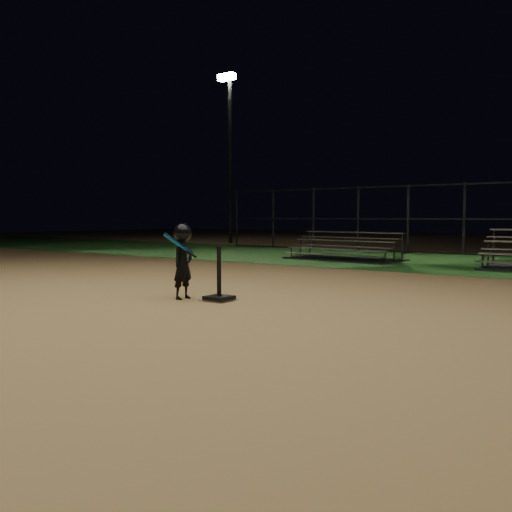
{
  "coord_description": "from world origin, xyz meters",
  "views": [
    {
      "loc": [
        5.71,
        -6.69,
        1.32
      ],
      "look_at": [
        0.0,
        1.0,
        0.65
      ],
      "focal_mm": 39.19,
      "sensor_mm": 36.0,
      "label": 1
    }
  ],
  "objects": [
    {
      "name": "batting_tee",
      "position": [
        0.06,
        -0.05,
        0.18
      ],
      "size": [
        0.38,
        0.38,
        0.84
      ],
      "color": "black",
      "rests_on": "home_plate"
    },
    {
      "name": "ground",
      "position": [
        0.0,
        0.0,
        0.0
      ],
      "size": [
        80.0,
        80.0,
        0.0
      ],
      "primitive_type": "plane",
      "color": "#AD884E",
      "rests_on": "ground"
    },
    {
      "name": "child_batter",
      "position": [
        -0.56,
        -0.22,
        0.64
      ],
      "size": [
        0.41,
        0.59,
        1.22
      ],
      "rotation": [
        0.0,
        0.0,
        1.58
      ],
      "color": "black",
      "rests_on": "ground"
    },
    {
      "name": "backstop_fence",
      "position": [
        0.0,
        13.0,
        1.25
      ],
      "size": [
        20.08,
        0.08,
        2.5
      ],
      "color": "#38383D",
      "rests_on": "ground"
    },
    {
      "name": "bleacher_left",
      "position": [
        -2.32,
        8.63,
        0.18
      ],
      "size": [
        3.67,
        2.06,
        0.86
      ],
      "rotation": [
        0.0,
        0.0,
        -0.1
      ],
      "color": "#A8A8AC",
      "rests_on": "ground"
    },
    {
      "name": "light_pole_left",
      "position": [
        -12.0,
        14.94,
        4.95
      ],
      "size": [
        0.9,
        0.53,
        8.3
      ],
      "color": "#2D2D30",
      "rests_on": "ground"
    },
    {
      "name": "grass_strip",
      "position": [
        0.0,
        10.0,
        0.01
      ],
      "size": [
        60.0,
        8.0,
        0.01
      ],
      "primitive_type": "cube",
      "color": "#1E4E19",
      "rests_on": "ground"
    },
    {
      "name": "home_plate",
      "position": [
        0.0,
        0.0,
        0.01
      ],
      "size": [
        0.45,
        0.45,
        0.02
      ],
      "primitive_type": "cube",
      "color": "beige",
      "rests_on": "ground"
    }
  ]
}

